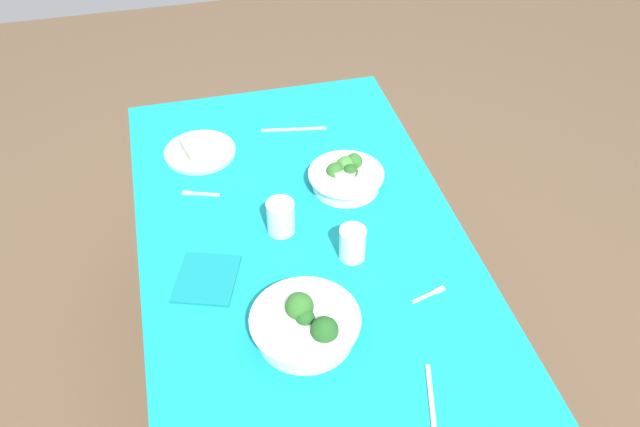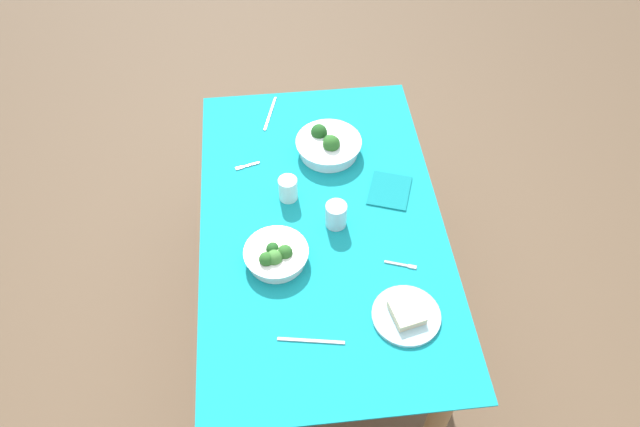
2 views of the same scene
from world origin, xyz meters
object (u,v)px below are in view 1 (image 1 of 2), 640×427
water_glass_side (352,244)px  napkin_folded_upper (207,278)px  fork_by_near_bowl (199,194)px  broccoli_bowl_near (346,177)px  broccoli_bowl_far (306,325)px  water_glass_center (281,217)px  table_knife_left (432,406)px  table_knife_right (294,129)px  fork_by_far_bowl (430,294)px  bread_side_plate (200,150)px

water_glass_side → napkin_folded_upper: bearing=88.5°
fork_by_near_bowl → broccoli_bowl_near: bearing=-169.2°
broccoli_bowl_near → broccoli_bowl_far: bearing=155.0°
broccoli_bowl_far → water_glass_center: 0.35m
broccoli_bowl_near → table_knife_left: 0.73m
table_knife_right → water_glass_side: bearing=-77.6°
broccoli_bowl_far → water_glass_side: broccoli_bowl_far is taller
broccoli_bowl_near → fork_by_far_bowl: broccoli_bowl_near is taller
table_knife_right → table_knife_left: bearing=-76.4°
water_glass_center → table_knife_left: 0.63m
broccoli_bowl_near → table_knife_left: size_ratio=1.05×
broccoli_bowl_far → napkin_folded_upper: size_ratio=1.51×
fork_by_near_bowl → fork_by_far_bowl: bearing=153.9°
water_glass_center → napkin_folded_upper: size_ratio=0.56×
broccoli_bowl_far → water_glass_side: size_ratio=2.74×
water_glass_side → fork_by_near_bowl: bearing=46.2°
broccoli_bowl_far → fork_by_far_bowl: broccoli_bowl_far is taller
napkin_folded_upper → water_glass_side: bearing=-91.5°
water_glass_center → fork_by_near_bowl: bearing=44.6°
bread_side_plate → broccoli_bowl_near: bearing=-123.1°
bread_side_plate → table_knife_right: bread_side_plate is taller
napkin_folded_upper → broccoli_bowl_near: bearing=-58.2°
water_glass_center → broccoli_bowl_near: bearing=-57.5°
broccoli_bowl_far → fork_by_near_bowl: (0.55, 0.18, -0.03)m
table_knife_right → napkin_folded_upper: bearing=-111.1°
bread_side_plate → table_knife_right: (0.05, -0.30, -0.01)m
water_glass_center → table_knife_right: 0.46m
water_glass_center → fork_by_far_bowl: water_glass_center is taller
water_glass_center → napkin_folded_upper: water_glass_center is taller
broccoli_bowl_near → fork_by_near_bowl: 0.42m
fork_by_near_bowl → table_knife_right: same height
fork_by_near_bowl → napkin_folded_upper: size_ratio=0.63×
water_glass_center → fork_by_near_bowl: (0.20, 0.20, -0.04)m
table_knife_right → broccoli_bowl_near: bearing=-64.4°
fork_by_near_bowl → table_knife_left: 0.88m
broccoli_bowl_near → fork_by_far_bowl: (-0.44, -0.09, -0.03)m
broccoli_bowl_near → bread_side_plate: bearing=56.9°
water_glass_side → bread_side_plate: bearing=31.8°
water_glass_side → table_knife_right: 0.58m
water_glass_center → table_knife_right: water_glass_center is taller
table_knife_left → water_glass_center: bearing=-146.0°
broccoli_bowl_far → table_knife_right: 0.81m
table_knife_left → table_knife_right: (1.04, 0.07, 0.00)m
broccoli_bowl_far → napkin_folded_upper: bearing=41.7°
bread_side_plate → water_glass_side: 0.62m
bread_side_plate → water_glass_center: 0.43m
water_glass_side → table_knife_right: bearing=2.6°
fork_by_far_bowl → fork_by_near_bowl: size_ratio=0.89×
broccoli_bowl_near → table_knife_right: 0.32m
water_glass_side → fork_by_far_bowl: water_glass_side is taller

